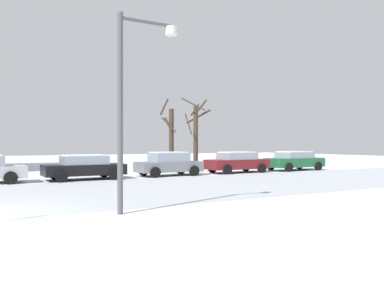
{
  "coord_description": "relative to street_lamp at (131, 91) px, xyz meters",
  "views": [
    {
      "loc": [
        -0.35,
        -12.05,
        1.97
      ],
      "look_at": [
        9.46,
        5.71,
        1.98
      ],
      "focal_mm": 35.97,
      "sensor_mm": 36.0,
      "label": 1
    }
  ],
  "objects": [
    {
      "name": "street_lamp",
      "position": [
        0.0,
        0.0,
        0.0
      ],
      "size": [
        1.86,
        0.36,
        5.7
      ],
      "color": "#4C4F54",
      "rests_on": "ground"
    },
    {
      "name": "parked_car_black",
      "position": [
        1.28,
        11.12,
        -2.78
      ],
      "size": [
        4.39,
        2.2,
        1.39
      ],
      "color": "black",
      "rests_on": "ground"
    },
    {
      "name": "parked_car_gray",
      "position": [
        6.53,
        11.23,
        -2.74
      ],
      "size": [
        4.11,
        2.03,
        1.5
      ],
      "color": "slate",
      "rests_on": "ground"
    },
    {
      "name": "parked_car_maroon",
      "position": [
        11.78,
        11.28,
        -2.75
      ],
      "size": [
        4.49,
        2.08,
        1.45
      ],
      "color": "maroon",
      "rests_on": "ground"
    },
    {
      "name": "parked_car_green",
      "position": [
        17.04,
        11.21,
        -2.75
      ],
      "size": [
        4.62,
        2.19,
        1.44
      ],
      "color": "#1E6038",
      "rests_on": "ground"
    },
    {
      "name": "tree_far_left",
      "position": [
        8.16,
        14.31,
        -1.04
      ],
      "size": [
        1.05,
        1.67,
        5.33
      ],
      "color": "#423326",
      "rests_on": "ground"
    },
    {
      "name": "tree_far_mid",
      "position": [
        9.79,
        13.56,
        -0.83
      ],
      "size": [
        2.58,
        2.59,
        5.25
      ],
      "color": "#423326",
      "rests_on": "ground"
    }
  ]
}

